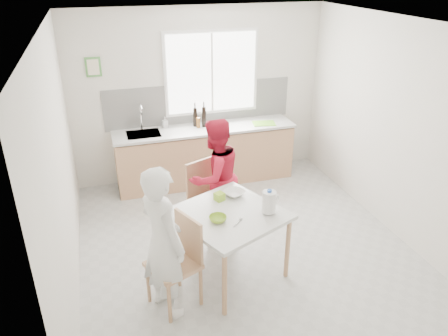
# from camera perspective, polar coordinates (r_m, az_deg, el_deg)

# --- Properties ---
(ground) EXTENTS (4.50, 4.50, 0.00)m
(ground) POSITION_cam_1_polar(r_m,az_deg,el_deg) (5.61, 2.73, -10.27)
(ground) COLOR #B7B7B2
(ground) RESTS_ON ground
(room_shell) EXTENTS (4.50, 4.50, 4.50)m
(room_shell) POSITION_cam_1_polar(r_m,az_deg,el_deg) (4.84, 3.13, 5.77)
(room_shell) COLOR silver
(room_shell) RESTS_ON ground
(window) EXTENTS (1.50, 0.06, 1.30)m
(window) POSITION_cam_1_polar(r_m,az_deg,el_deg) (6.92, -1.62, 12.31)
(window) COLOR white
(window) RESTS_ON room_shell
(backsplash) EXTENTS (3.00, 0.02, 0.65)m
(backsplash) POSITION_cam_1_polar(r_m,az_deg,el_deg) (7.01, -3.20, 8.43)
(backsplash) COLOR white
(backsplash) RESTS_ON room_shell
(picture_frame) EXTENTS (0.22, 0.03, 0.28)m
(picture_frame) POSITION_cam_1_polar(r_m,az_deg,el_deg) (6.65, -16.71, 12.51)
(picture_frame) COLOR #4C9343
(picture_frame) RESTS_ON room_shell
(kitchen_counter) EXTENTS (2.84, 0.64, 1.37)m
(kitchen_counter) POSITION_cam_1_polar(r_m,az_deg,el_deg) (7.03, -2.50, 1.46)
(kitchen_counter) COLOR tan
(kitchen_counter) RESTS_ON ground
(dining_table) EXTENTS (1.39, 1.39, 0.81)m
(dining_table) POSITION_cam_1_polar(r_m,az_deg,el_deg) (4.78, 0.66, -6.73)
(dining_table) COLOR silver
(dining_table) RESTS_ON ground
(chair_left) EXTENTS (0.60, 0.60, 0.98)m
(chair_left) POSITION_cam_1_polar(r_m,az_deg,el_deg) (4.54, -5.90, -11.62)
(chair_left) COLOR tan
(chair_left) RESTS_ON ground
(chair_far) EXTENTS (0.61, 0.61, 1.00)m
(chair_far) POSITION_cam_1_polar(r_m,az_deg,el_deg) (5.61, -2.23, -3.59)
(chair_far) COLOR tan
(chair_far) RESTS_ON ground
(person_white) EXTENTS (0.59, 0.70, 1.62)m
(person_white) POSITION_cam_1_polar(r_m,az_deg,el_deg) (4.31, -7.99, -9.63)
(person_white) COLOR white
(person_white) RESTS_ON ground
(person_red) EXTENTS (0.93, 0.84, 1.56)m
(person_red) POSITION_cam_1_polar(r_m,az_deg,el_deg) (5.55, -1.17, -1.22)
(person_red) COLOR red
(person_red) RESTS_ON ground
(bowl_green) EXTENTS (0.25, 0.25, 0.06)m
(bowl_green) POSITION_cam_1_polar(r_m,az_deg,el_deg) (4.58, -0.81, -6.65)
(bowl_green) COLOR #8BB72A
(bowl_green) RESTS_ON dining_table
(bowl_white) EXTENTS (0.31, 0.31, 0.06)m
(bowl_white) POSITION_cam_1_polar(r_m,az_deg,el_deg) (5.06, 1.36, -3.32)
(bowl_white) COLOR white
(bowl_white) RESTS_ON dining_table
(milk_jug) EXTENTS (0.21, 0.15, 0.26)m
(milk_jug) POSITION_cam_1_polar(r_m,az_deg,el_deg) (4.69, 5.95, -4.37)
(milk_jug) COLOR white
(milk_jug) RESTS_ON dining_table
(green_box) EXTENTS (0.13, 0.13, 0.09)m
(green_box) POSITION_cam_1_polar(r_m,az_deg,el_deg) (4.95, -0.60, -3.76)
(green_box) COLOR #95C82E
(green_box) RESTS_ON dining_table
(spoon) EXTENTS (0.12, 0.12, 0.01)m
(spoon) POSITION_cam_1_polar(r_m,az_deg,el_deg) (4.55, 1.75, -7.19)
(spoon) COLOR #A5A5AA
(spoon) RESTS_ON dining_table
(cutting_board) EXTENTS (0.39, 0.31, 0.01)m
(cutting_board) POSITION_cam_1_polar(r_m,az_deg,el_deg) (7.02, 5.23, 5.83)
(cutting_board) COLOR #74CA2E
(cutting_board) RESTS_ON kitchen_counter
(wine_bottle_a) EXTENTS (0.07, 0.07, 0.32)m
(wine_bottle_a) POSITION_cam_1_polar(r_m,az_deg,el_deg) (6.83, -2.63, 6.71)
(wine_bottle_a) COLOR black
(wine_bottle_a) RESTS_ON kitchen_counter
(wine_bottle_b) EXTENTS (0.07, 0.07, 0.30)m
(wine_bottle_b) POSITION_cam_1_polar(r_m,az_deg,el_deg) (6.86, -3.78, 6.67)
(wine_bottle_b) COLOR black
(wine_bottle_b) RESTS_ON kitchen_counter
(jar_amber) EXTENTS (0.06, 0.06, 0.16)m
(jar_amber) POSITION_cam_1_polar(r_m,az_deg,el_deg) (6.82, -3.37, 5.95)
(jar_amber) COLOR brown
(jar_amber) RESTS_ON kitchen_counter
(soap_bottle) EXTENTS (0.09, 0.10, 0.17)m
(soap_bottle) POSITION_cam_1_polar(r_m,az_deg,el_deg) (6.87, -7.73, 5.96)
(soap_bottle) COLOR #999999
(soap_bottle) RESTS_ON kitchen_counter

